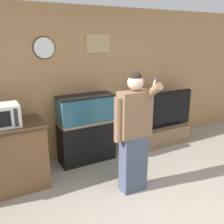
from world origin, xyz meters
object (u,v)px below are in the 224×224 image
object	(u,v)px
aquarium_on_stand	(86,129)
tv_on_stand	(160,129)
person_standing	(134,132)
microwave	(0,116)

from	to	relation	value
aquarium_on_stand	tv_on_stand	xyz separation A→B (m)	(1.57, -0.06, -0.28)
aquarium_on_stand	person_standing	size ratio (longest dim) A/B	0.70
microwave	tv_on_stand	bearing A→B (deg)	4.04
microwave	person_standing	distance (m)	1.78
tv_on_stand	person_standing	bearing A→B (deg)	-141.76
aquarium_on_stand	person_standing	xyz separation A→B (m)	(0.21, -1.13, 0.29)
microwave	tv_on_stand	world-z (taller)	microwave
microwave	tv_on_stand	distance (m)	3.02
aquarium_on_stand	tv_on_stand	world-z (taller)	aquarium_on_stand
microwave	person_standing	size ratio (longest dim) A/B	0.29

